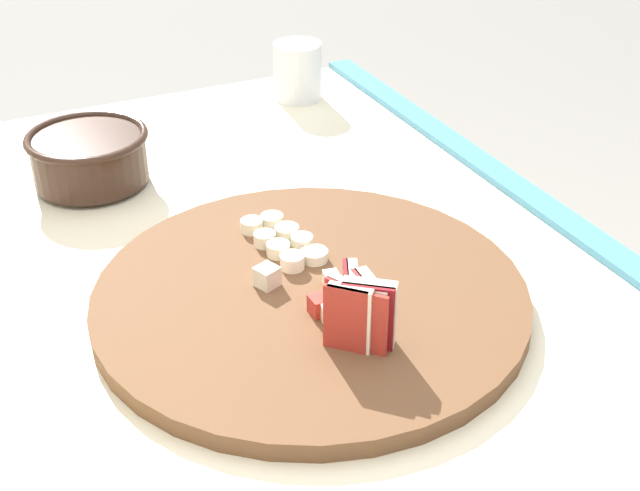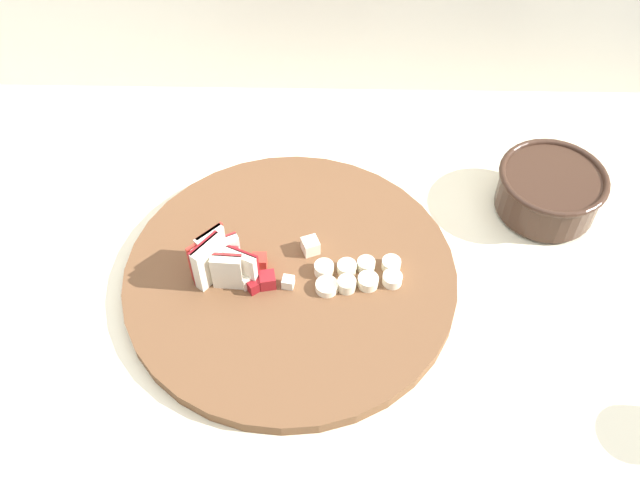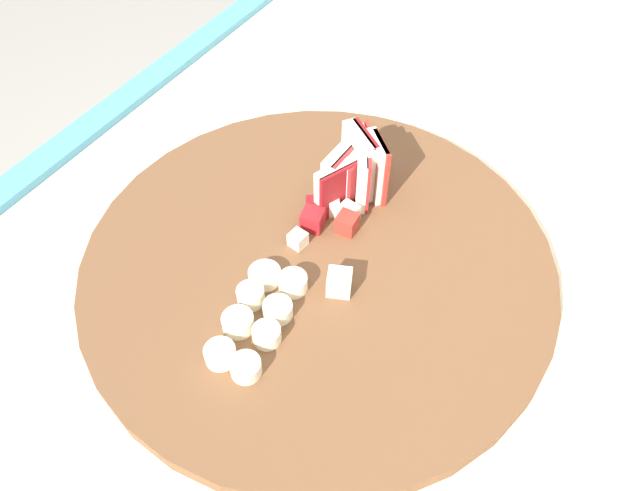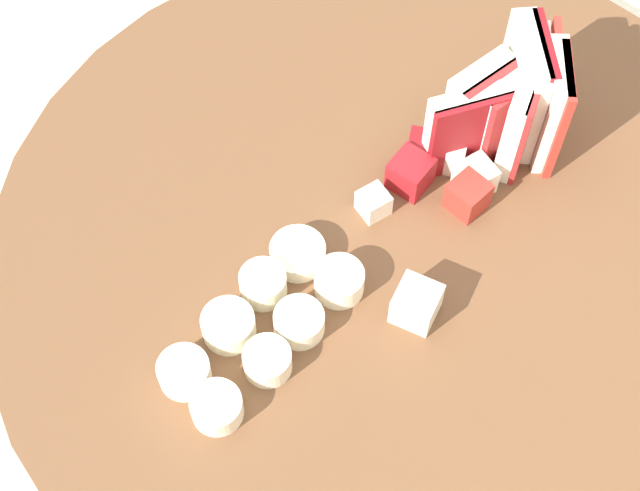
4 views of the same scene
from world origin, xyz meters
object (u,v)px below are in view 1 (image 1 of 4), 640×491
at_px(apple_wedge_fan, 358,310).
at_px(small_jar, 298,71).
at_px(cutting_board, 310,297).
at_px(apple_dice_pile, 325,295).
at_px(banana_slice_rows, 283,241).
at_px(ceramic_bowl, 89,156).

distance_m(apple_wedge_fan, small_jar, 0.64).
distance_m(cutting_board, apple_dice_pile, 0.03).
height_order(banana_slice_rows, small_jar, small_jar).
xyz_separation_m(cutting_board, small_jar, (0.52, -0.22, 0.03)).
distance_m(cutting_board, banana_slice_rows, 0.09).
bearing_deg(banana_slice_rows, apple_dice_pile, 177.23).
height_order(apple_wedge_fan, small_jar, small_jar).
relative_size(banana_slice_rows, small_jar, 1.31).
height_order(apple_wedge_fan, apple_dice_pile, apple_wedge_fan).
distance_m(banana_slice_rows, ceramic_bowl, 0.31).
bearing_deg(small_jar, banana_slice_rows, 153.86).
relative_size(apple_dice_pile, small_jar, 1.24).
xyz_separation_m(apple_wedge_fan, ceramic_bowl, (0.45, 0.15, -0.01)).
distance_m(apple_wedge_fan, apple_dice_pile, 0.07).
xyz_separation_m(banana_slice_rows, small_jar, (0.43, -0.21, 0.02)).
distance_m(apple_wedge_fan, ceramic_bowl, 0.48).
bearing_deg(apple_wedge_fan, banana_slice_rows, -0.68).
distance_m(apple_dice_pile, small_jar, 0.59).
bearing_deg(apple_dice_pile, ceramic_bowl, 19.92).
bearing_deg(ceramic_bowl, small_jar, -66.87).
height_order(apple_dice_pile, small_jar, small_jar).
xyz_separation_m(apple_wedge_fan, apple_dice_pile, (0.06, 0.00, -0.02)).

